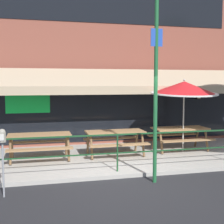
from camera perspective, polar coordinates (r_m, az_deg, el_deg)
The scene contains 10 objects.
ground_plane at distance 7.84m, azimuth 1.56°, elevation -12.09°, with size 120.00×120.00×0.00m, color #232326.
patio_deck at distance 9.70m, azimuth -1.60°, elevation -8.37°, with size 15.00×4.00×0.10m, color #ADA89E.
restaurant_building at distance 11.68m, azimuth -4.00°, elevation 11.90°, with size 15.00×1.60×7.42m.
patio_railing at distance 7.92m, azimuth 1.00°, elevation -5.94°, with size 13.84×0.04×0.97m.
picnic_table_left at distance 9.34m, azimuth -13.09°, elevation -4.93°, with size 1.80×1.42×0.76m.
picnic_table_centre at distance 9.67m, azimuth 0.58°, elevation -4.43°, with size 1.80×1.42×0.76m.
picnic_table_right at distance 10.63m, azimuth 12.34°, elevation -3.67°, with size 1.80×1.42×0.76m.
patio_umbrella_right at distance 10.31m, azimuth 13.05°, elevation 4.27°, with size 2.14×2.14×2.38m.
parking_meter_near at distance 6.74m, azimuth -19.43°, elevation -5.23°, with size 0.15×0.16×1.42m.
street_sign_pole at distance 7.28m, azimuth 8.02°, elevation 5.71°, with size 0.28×0.09×4.69m.
Camera 1 is at (-1.98, -7.21, 2.35)m, focal length 50.00 mm.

